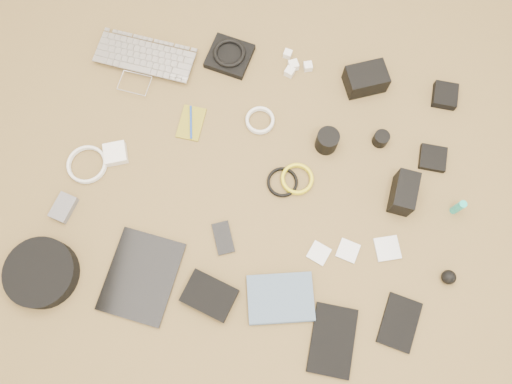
# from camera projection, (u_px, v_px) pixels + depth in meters

# --- Properties ---
(laptop) EXTENTS (0.39, 0.30, 0.03)m
(laptop) POSITION_uv_depth(u_px,v_px,m) (141.00, 69.00, 1.82)
(laptop) COLOR #B7B7BB
(laptop) RESTS_ON ground
(headphone_pouch) EXTENTS (0.18, 0.17, 0.03)m
(headphone_pouch) POSITION_uv_depth(u_px,v_px,m) (230.00, 56.00, 1.84)
(headphone_pouch) COLOR black
(headphone_pouch) RESTS_ON ground
(headphones) EXTENTS (0.16, 0.16, 0.02)m
(headphones) POSITION_uv_depth(u_px,v_px,m) (229.00, 53.00, 1.82)
(headphones) COLOR black
(headphones) RESTS_ON headphone_pouch
(charger_a) EXTENTS (0.04, 0.04, 0.03)m
(charger_a) POSITION_uv_depth(u_px,v_px,m) (290.00, 72.00, 1.82)
(charger_a) COLOR white
(charger_a) RESTS_ON ground
(charger_b) EXTENTS (0.03, 0.03, 0.03)m
(charger_b) POSITION_uv_depth(u_px,v_px,m) (288.00, 54.00, 1.84)
(charger_b) COLOR white
(charger_b) RESTS_ON ground
(charger_c) EXTENTS (0.04, 0.04, 0.03)m
(charger_c) POSITION_uv_depth(u_px,v_px,m) (293.00, 65.00, 1.82)
(charger_c) COLOR white
(charger_c) RESTS_ON ground
(charger_d) EXTENTS (0.04, 0.04, 0.03)m
(charger_d) POSITION_uv_depth(u_px,v_px,m) (308.00, 66.00, 1.82)
(charger_d) COLOR white
(charger_d) RESTS_ON ground
(dslr_camera) EXTENTS (0.17, 0.14, 0.08)m
(dslr_camera) POSITION_uv_depth(u_px,v_px,m) (366.00, 79.00, 1.78)
(dslr_camera) COLOR black
(dslr_camera) RESTS_ON ground
(lens_pouch) EXTENTS (0.09, 0.10, 0.03)m
(lens_pouch) POSITION_uv_depth(u_px,v_px,m) (445.00, 95.00, 1.79)
(lens_pouch) COLOR black
(lens_pouch) RESTS_ON ground
(notebook_olive) EXTENTS (0.09, 0.13, 0.01)m
(notebook_olive) POSITION_uv_depth(u_px,v_px,m) (191.00, 123.00, 1.77)
(notebook_olive) COLOR olive
(notebook_olive) RESTS_ON ground
(pen_blue) EXTENTS (0.03, 0.12, 0.01)m
(pen_blue) POSITION_uv_depth(u_px,v_px,m) (191.00, 122.00, 1.77)
(pen_blue) COLOR #153BAD
(pen_blue) RESTS_ON notebook_olive
(cable_white_a) EXTENTS (0.12, 0.12, 0.01)m
(cable_white_a) POSITION_uv_depth(u_px,v_px,m) (260.00, 121.00, 1.77)
(cable_white_a) COLOR silver
(cable_white_a) RESTS_ON ground
(lens_a) EXTENTS (0.08, 0.08, 0.08)m
(lens_a) POSITION_uv_depth(u_px,v_px,m) (327.00, 141.00, 1.71)
(lens_a) COLOR black
(lens_a) RESTS_ON ground
(lens_b) EXTENTS (0.06, 0.06, 0.05)m
(lens_b) POSITION_uv_depth(u_px,v_px,m) (381.00, 139.00, 1.73)
(lens_b) COLOR black
(lens_b) RESTS_ON ground
(card_reader) EXTENTS (0.10, 0.10, 0.02)m
(card_reader) POSITION_uv_depth(u_px,v_px,m) (433.00, 158.00, 1.73)
(card_reader) COLOR black
(card_reader) RESTS_ON ground
(power_brick) EXTENTS (0.10, 0.10, 0.03)m
(power_brick) POSITION_uv_depth(u_px,v_px,m) (116.00, 154.00, 1.73)
(power_brick) COLOR white
(power_brick) RESTS_ON ground
(cable_white_b) EXTENTS (0.18, 0.18, 0.01)m
(cable_white_b) POSITION_uv_depth(u_px,v_px,m) (88.00, 165.00, 1.73)
(cable_white_b) COLOR silver
(cable_white_b) RESTS_ON ground
(cable_black) EXTENTS (0.11, 0.11, 0.01)m
(cable_black) POSITION_uv_depth(u_px,v_px,m) (282.00, 183.00, 1.71)
(cable_black) COLOR black
(cable_black) RESTS_ON ground
(cable_yellow) EXTENTS (0.14, 0.14, 0.01)m
(cable_yellow) POSITION_uv_depth(u_px,v_px,m) (297.00, 180.00, 1.71)
(cable_yellow) COLOR yellow
(cable_yellow) RESTS_ON ground
(flash) EXTENTS (0.09, 0.14, 0.10)m
(flash) POSITION_uv_depth(u_px,v_px,m) (404.00, 193.00, 1.65)
(flash) COLOR black
(flash) RESTS_ON ground
(lens_cleaner) EXTENTS (0.03, 0.03, 0.09)m
(lens_cleaner) POSITION_uv_depth(u_px,v_px,m) (458.00, 207.00, 1.64)
(lens_cleaner) COLOR #1BB0A3
(lens_cleaner) RESTS_ON ground
(battery_charger) EXTENTS (0.08, 0.11, 0.03)m
(battery_charger) POSITION_uv_depth(u_px,v_px,m) (63.00, 208.00, 1.68)
(battery_charger) COLOR #5D5D62
(battery_charger) RESTS_ON ground
(tablet) EXTENTS (0.26, 0.31, 0.01)m
(tablet) POSITION_uv_depth(u_px,v_px,m) (142.00, 276.00, 1.62)
(tablet) COLOR black
(tablet) RESTS_ON ground
(phone) EXTENTS (0.09, 0.12, 0.01)m
(phone) POSITION_uv_depth(u_px,v_px,m) (223.00, 238.00, 1.65)
(phone) COLOR black
(phone) RESTS_ON ground
(filter_case_left) EXTENTS (0.08, 0.08, 0.01)m
(filter_case_left) POSITION_uv_depth(u_px,v_px,m) (319.00, 253.00, 1.64)
(filter_case_left) COLOR silver
(filter_case_left) RESTS_ON ground
(filter_case_mid) EXTENTS (0.08, 0.08, 0.01)m
(filter_case_mid) POSITION_uv_depth(u_px,v_px,m) (348.00, 251.00, 1.64)
(filter_case_mid) COLOR silver
(filter_case_mid) RESTS_ON ground
(filter_case_right) EXTENTS (0.10, 0.10, 0.01)m
(filter_case_right) POSITION_uv_depth(u_px,v_px,m) (387.00, 249.00, 1.64)
(filter_case_right) COLOR silver
(filter_case_right) RESTS_ON ground
(air_blower) EXTENTS (0.05, 0.05, 0.05)m
(air_blower) POSITION_uv_depth(u_px,v_px,m) (449.00, 277.00, 1.60)
(air_blower) COLOR black
(air_blower) RESTS_ON ground
(headphone_case) EXTENTS (0.23, 0.23, 0.06)m
(headphone_case) POSITION_uv_depth(u_px,v_px,m) (42.00, 273.00, 1.60)
(headphone_case) COLOR black
(headphone_case) RESTS_ON ground
(drive_case) EXTENTS (0.19, 0.16, 0.04)m
(drive_case) POSITION_uv_depth(u_px,v_px,m) (209.00, 296.00, 1.59)
(drive_case) COLOR black
(drive_case) RESTS_ON ground
(paperback) EXTENTS (0.23, 0.19, 0.02)m
(paperback) POSITION_uv_depth(u_px,v_px,m) (282.00, 323.00, 1.57)
(paperback) COLOR #455B75
(paperback) RESTS_ON ground
(notebook_black_a) EXTENTS (0.15, 0.22, 0.02)m
(notebook_black_a) POSITION_uv_depth(u_px,v_px,m) (332.00, 340.00, 1.56)
(notebook_black_a) COLOR black
(notebook_black_a) RESTS_ON ground
(notebook_black_b) EXTENTS (0.14, 0.18, 0.01)m
(notebook_black_b) POSITION_uv_depth(u_px,v_px,m) (399.00, 323.00, 1.58)
(notebook_black_b) COLOR black
(notebook_black_b) RESTS_ON ground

